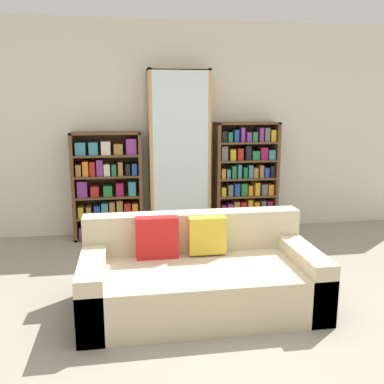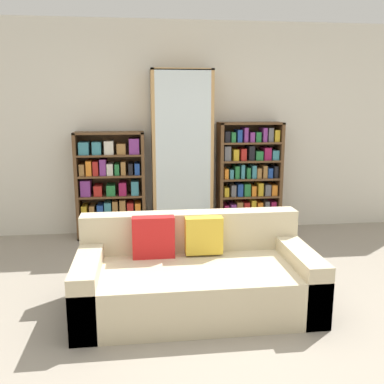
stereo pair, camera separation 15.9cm
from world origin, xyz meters
name	(u,v)px [view 2 (the right image)]	position (x,y,z in m)	size (l,w,h in m)	color
ground_plane	(223,328)	(0.00, 0.00, 0.00)	(16.00, 16.00, 0.00)	gray
wall_back	(185,129)	(0.00, 2.65, 1.35)	(7.15, 0.06, 2.70)	silver
couch	(195,277)	(-0.17, 0.40, 0.26)	(1.94, 0.98, 0.74)	beige
bookshelf_left	(111,187)	(-0.97, 2.45, 0.65)	(0.86, 0.32, 1.34)	brown
display_cabinet	(182,155)	(-0.07, 2.43, 1.04)	(0.76, 0.36, 2.09)	tan
bookshelf_right	(249,179)	(0.82, 2.45, 0.71)	(0.82, 0.32, 1.45)	brown
wine_bottle	(229,248)	(0.34, 1.42, 0.14)	(0.07, 0.07, 0.33)	#192333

